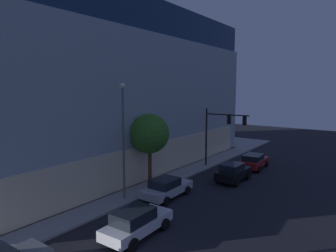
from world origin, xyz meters
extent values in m
cube|color=#4C4C51|center=(14.58, 18.52, 0.07)|extent=(34.48, 21.41, 0.15)
cube|color=beige|center=(14.58, 8.21, 1.77)|extent=(30.68, 0.60, 3.24)
cube|color=#99A6AD|center=(14.58, 18.52, 6.82)|extent=(34.08, 21.01, 13.35)
cube|color=#162D4D|center=(14.58, 18.52, 15.08)|extent=(33.40, 20.59, 3.17)
cylinder|color=black|center=(20.24, 6.30, 3.26)|extent=(0.18, 0.18, 6.23)
cylinder|color=black|center=(20.34, 3.97, 5.79)|extent=(0.33, 4.67, 0.12)
cube|color=black|center=(20.35, 3.74, 5.29)|extent=(0.33, 0.33, 0.90)
sphere|color=green|center=(20.36, 3.56, 5.57)|extent=(0.18, 0.18, 0.18)
cube|color=black|center=(20.42, 2.10, 5.29)|extent=(0.33, 0.33, 0.90)
sphere|color=red|center=(20.43, 1.92, 5.01)|extent=(0.18, 0.18, 0.18)
cylinder|color=#5E5E5E|center=(7.83, 6.41, 4.33)|extent=(0.16, 0.16, 8.37)
sphere|color=#F9EFC6|center=(7.83, 6.41, 8.67)|extent=(0.44, 0.44, 0.44)
cylinder|color=#4F341E|center=(11.65, 7.08, 1.70)|extent=(0.33, 0.33, 3.10)
sphere|color=#346E20|center=(11.65, 7.08, 4.62)|extent=(3.42, 3.42, 3.42)
cube|color=#F9F4CC|center=(-0.45, 4.32, 0.64)|extent=(0.12, 0.20, 0.12)
cube|color=silver|center=(4.33, 1.86, 0.67)|extent=(4.69, 1.94, 0.61)
cube|color=black|center=(3.98, 1.85, 1.31)|extent=(2.41, 1.69, 0.68)
cube|color=#F9F4CC|center=(6.58, 2.47, 0.67)|extent=(0.13, 0.20, 0.12)
cube|color=#F9F4CC|center=(6.61, 1.39, 0.67)|extent=(0.13, 0.20, 0.12)
cylinder|color=black|center=(5.74, 2.80, 0.36)|extent=(0.73, 0.26, 0.72)
cylinder|color=black|center=(5.79, 1.01, 0.36)|extent=(0.73, 0.26, 0.72)
cylinder|color=black|center=(2.86, 2.70, 0.36)|extent=(0.73, 0.26, 0.72)
cylinder|color=black|center=(2.92, 0.92, 0.36)|extent=(0.73, 0.26, 0.72)
cube|color=#B7BABF|center=(10.27, 4.14, 0.64)|extent=(4.59, 1.92, 0.61)
cube|color=black|center=(9.92, 4.13, 1.26)|extent=(2.14, 1.71, 0.62)
cube|color=#F9F4CC|center=(12.50, 4.72, 0.64)|extent=(0.12, 0.20, 0.12)
cube|color=#F9F4CC|center=(12.51, 3.60, 0.64)|extent=(0.12, 0.20, 0.12)
cylinder|color=black|center=(11.67, 5.09, 0.34)|extent=(0.68, 0.25, 0.68)
cylinder|color=black|center=(11.69, 3.22, 0.34)|extent=(0.68, 0.25, 0.68)
cylinder|color=black|center=(8.84, 5.06, 0.34)|extent=(0.68, 0.25, 0.68)
cylinder|color=black|center=(8.86, 3.19, 0.34)|extent=(0.68, 0.25, 0.68)
cube|color=black|center=(17.13, 1.68, 0.72)|extent=(4.11, 1.92, 0.76)
cube|color=black|center=(16.83, 1.69, 1.40)|extent=(2.12, 1.68, 0.61)
cube|color=#F9F4CC|center=(19.12, 2.16, 0.72)|extent=(0.13, 0.20, 0.12)
cube|color=#F9F4CC|center=(19.09, 1.08, 0.72)|extent=(0.13, 0.20, 0.12)
cylinder|color=black|center=(18.42, 2.54, 0.34)|extent=(0.69, 0.26, 0.68)
cylinder|color=black|center=(18.36, 0.74, 0.34)|extent=(0.69, 0.26, 0.68)
cylinder|color=black|center=(15.90, 2.62, 0.34)|extent=(0.69, 0.26, 0.68)
cylinder|color=black|center=(15.85, 0.82, 0.34)|extent=(0.69, 0.26, 0.68)
cube|color=maroon|center=(22.65, 1.80, 0.66)|extent=(4.57, 2.13, 0.64)
cube|color=black|center=(22.32, 1.78, 1.27)|extent=(2.42, 1.84, 0.57)
cube|color=#F9F4CC|center=(24.82, 2.48, 0.66)|extent=(0.13, 0.21, 0.12)
cube|color=#F9F4CC|center=(24.87, 1.33, 0.66)|extent=(0.13, 0.21, 0.12)
cylinder|color=black|center=(24.00, 2.82, 0.34)|extent=(0.68, 0.27, 0.67)
cylinder|color=black|center=(24.09, 0.91, 0.34)|extent=(0.68, 0.27, 0.67)
cylinder|color=black|center=(21.22, 2.69, 0.34)|extent=(0.68, 0.27, 0.67)
cylinder|color=black|center=(21.31, 0.77, 0.34)|extent=(0.68, 0.27, 0.67)
camera|label=1|loc=(-7.64, -9.19, 8.41)|focal=31.62mm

